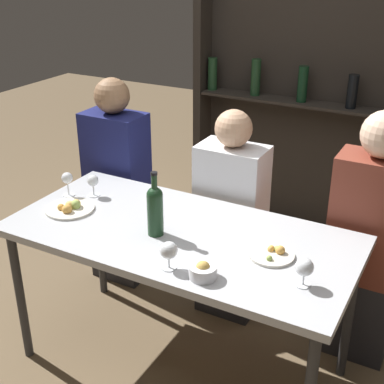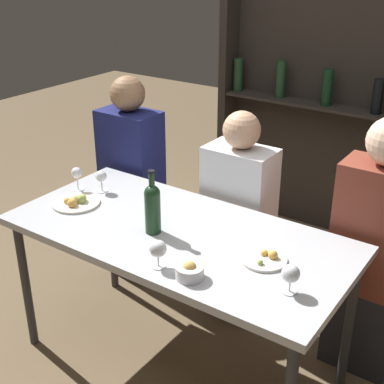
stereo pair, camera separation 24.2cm
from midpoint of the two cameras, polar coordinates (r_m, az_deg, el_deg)
ground_plane at (r=2.85m, az=-3.69°, el=-17.85°), size 10.00×10.00×0.00m
dining_table at (r=2.43m, az=-4.14°, el=-5.60°), size 1.57×0.76×0.76m
wine_rack_wall at (r=3.75m, az=10.23°, el=12.52°), size 1.59×0.21×2.29m
wine_bottle at (r=2.33m, az=-6.93°, el=-1.79°), size 0.07×0.07×0.30m
wine_glass_0 at (r=2.80m, az=-15.60°, el=1.26°), size 0.06×0.06×0.13m
wine_glass_1 at (r=2.77m, az=-13.01°, el=1.03°), size 0.06×0.06×0.11m
wine_glass_2 at (r=2.02m, az=8.57°, el=-8.11°), size 0.07×0.07×0.12m
wine_glass_3 at (r=2.11m, az=-5.80°, el=-6.38°), size 0.07×0.07×0.12m
food_plate_0 at (r=2.22m, az=5.48°, el=-6.70°), size 0.19×0.19×0.04m
food_plate_1 at (r=2.67m, az=-15.40°, el=-1.68°), size 0.24×0.24×0.05m
snack_bowl at (r=2.07m, az=-2.21°, el=-8.51°), size 0.11×0.11×0.07m
seated_person_left at (r=3.25m, az=-10.04°, el=0.35°), size 0.36×0.22×1.27m
seated_person_center at (r=2.90m, az=1.74°, el=-3.32°), size 0.36×0.22×1.19m
seated_person_right at (r=2.67m, az=15.78°, el=-5.67°), size 0.37×0.22×1.29m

